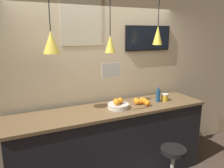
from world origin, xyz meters
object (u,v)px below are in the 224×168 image
bar_stool (172,167)px  fruit_bowl (118,105)px  juice_bottle (158,96)px  mounted_tv (148,38)px  spread_jar (165,97)px

bar_stool → fruit_bowl: 1.08m
bar_stool → juice_bottle: 1.03m
juice_bottle → mounted_tv: mounted_tv is taller
fruit_bowl → juice_bottle: (0.68, 0.00, 0.05)m
spread_jar → juice_bottle: bearing=-180.0°
bar_stool → fruit_bowl: (-0.47, 0.64, 0.73)m
bar_stool → juice_bottle: size_ratio=3.02×
mounted_tv → bar_stool: bearing=-104.5°
spread_jar → bar_stool: bearing=-117.8°
bar_stool → mounted_tv: 1.95m
juice_bottle → mounted_tv: 0.94m
bar_stool → spread_jar: size_ratio=6.28×
juice_bottle → mounted_tv: (0.06, 0.41, 0.85)m
spread_jar → mounted_tv: bearing=99.1°
bar_stool → spread_jar: (0.34, 0.64, 0.73)m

